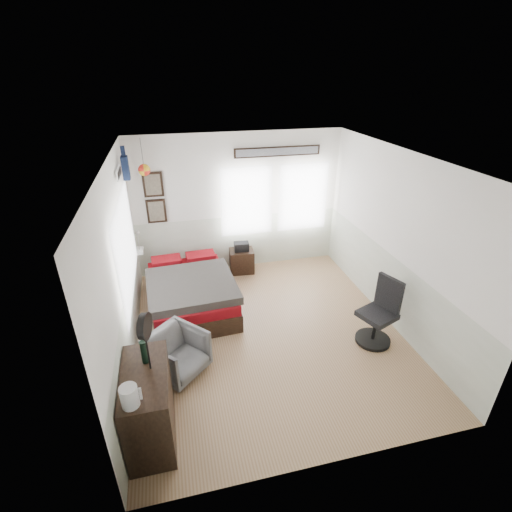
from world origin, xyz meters
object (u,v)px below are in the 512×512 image
object	(u,v)px
armchair	(177,354)
nightstand	(242,261)
bed	(191,292)
dresser	(149,405)
task_chair	(379,317)

from	to	relation	value
armchair	nightstand	distance (m)	2.90
bed	dresser	distance (m)	2.50
bed	armchair	xyz separation A→B (m)	(-0.30, -1.50, 0.01)
armchair	nightstand	bearing A→B (deg)	18.60
armchair	task_chair	bearing A→B (deg)	-43.17
dresser	armchair	xyz separation A→B (m)	(0.33, 0.91, -0.14)
armchair	nightstand	size ratio (longest dim) A/B	1.46
dresser	armchair	world-z (taller)	dresser
task_chair	armchair	bearing A→B (deg)	158.08
nightstand	task_chair	size ratio (longest dim) A/B	0.45
bed	task_chair	bearing A→B (deg)	-33.59
bed	dresser	xyz separation A→B (m)	(-0.63, -2.41, 0.15)
armchair	task_chair	world-z (taller)	task_chair
nightstand	task_chair	distance (m)	3.00
armchair	bed	bearing A→B (deg)	36.19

